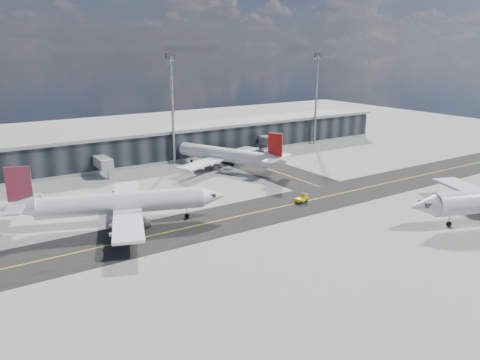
{
  "coord_description": "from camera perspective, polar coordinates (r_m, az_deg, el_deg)",
  "views": [
    {
      "loc": [
        -52.09,
        -64.61,
        29.93
      ],
      "look_at": [
        -3.71,
        9.81,
        5.0
      ],
      "focal_mm": 35.0,
      "sensor_mm": 36.0,
      "label": 1
    }
  ],
  "objects": [
    {
      "name": "airliner_redtail",
      "position": [
        120.87,
        -1.8,
        3.06
      ],
      "size": [
        29.75,
        34.44,
        10.67
      ],
      "rotation": [
        0.0,
        0.0,
        0.41
      ],
      "color": "white",
      "rests_on": "ground"
    },
    {
      "name": "ground",
      "position": [
        88.22,
        5.52,
        -4.22
      ],
      "size": [
        300.0,
        300.0,
        0.0
      ],
      "primitive_type": "plane",
      "color": "gray",
      "rests_on": "ground"
    },
    {
      "name": "airliner_af",
      "position": [
        85.0,
        -14.63,
        -2.78
      ],
      "size": [
        37.29,
        32.21,
        11.36
      ],
      "rotation": [
        0.0,
        0.0,
        -1.91
      ],
      "color": "white",
      "rests_on": "ground"
    },
    {
      "name": "service_van",
      "position": [
        116.17,
        -1.37,
        1.14
      ],
      "size": [
        4.67,
        5.92,
        1.5
      ],
      "primitive_type": "imported",
      "rotation": [
        0.0,
        0.0,
        0.48
      ],
      "color": "white",
      "rests_on": "ground"
    },
    {
      "name": "baggage_tug",
      "position": [
        95.4,
        7.6,
        -2.2
      ],
      "size": [
        2.94,
        1.88,
        1.71
      ],
      "rotation": [
        0.0,
        0.0,
        -1.37
      ],
      "color": "yellow",
      "rests_on": "ground"
    },
    {
      "name": "floodlight_masts",
      "position": [
        124.9,
        -8.25,
        8.94
      ],
      "size": [
        102.5,
        0.7,
        28.9
      ],
      "color": "gray",
      "rests_on": "ground"
    },
    {
      "name": "terminal_concourse",
      "position": [
        132.95,
        -9.31,
        4.27
      ],
      "size": [
        152.0,
        19.8,
        8.8
      ],
      "color": "black",
      "rests_on": "ground"
    },
    {
      "name": "taxiway_lanes",
      "position": [
        98.53,
        3.43,
        -2.02
      ],
      "size": [
        180.0,
        63.0,
        0.03
      ],
      "color": "black",
      "rests_on": "ground"
    }
  ]
}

